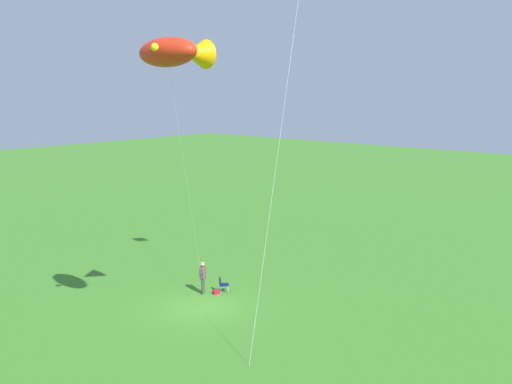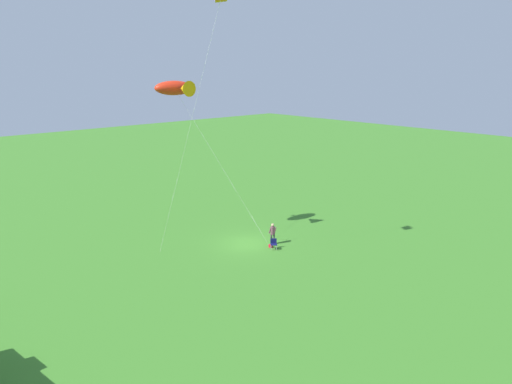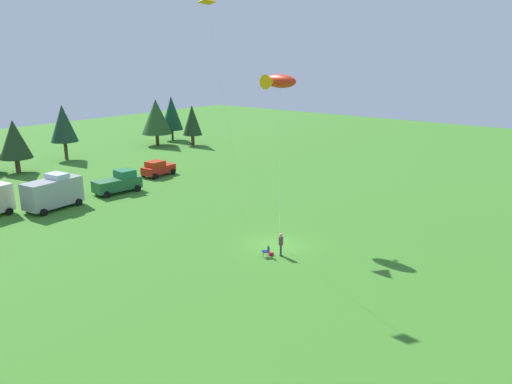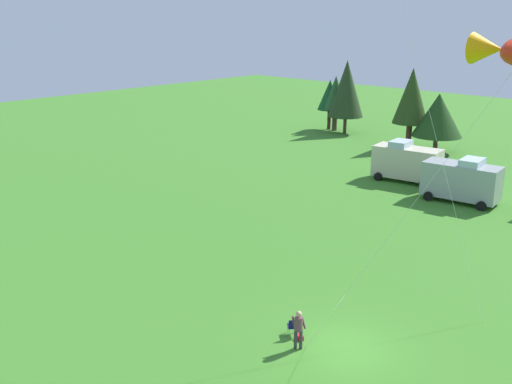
% 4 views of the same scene
% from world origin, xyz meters
% --- Properties ---
extents(ground_plane, '(160.00, 160.00, 0.00)m').
position_xyz_m(ground_plane, '(0.00, 0.00, 0.00)').
color(ground_plane, '#3A7925').
extents(person_kite_flyer, '(0.54, 0.51, 1.74)m').
position_xyz_m(person_kite_flyer, '(-1.47, -1.42, 1.02)').
color(person_kite_flyer, '#333437').
rests_on(person_kite_flyer, ground).
extents(folding_chair, '(0.68, 0.68, 0.82)m').
position_xyz_m(folding_chair, '(-2.27, -0.75, 0.49)').
color(folding_chair, '#0F1347').
rests_on(folding_chair, ground).
extents(backpack_on_grass, '(0.38, 0.32, 0.22)m').
position_xyz_m(backpack_on_grass, '(-1.86, -0.82, 0.11)').
color(backpack_on_grass, red).
rests_on(backpack_on_grass, ground).
extents(van_camper_beige, '(5.64, 3.17, 3.34)m').
position_xyz_m(van_camper_beige, '(-11.32, 24.70, 1.64)').
color(van_camper_beige, beige).
rests_on(van_camper_beige, ground).
extents(van_motorhome_grey, '(5.60, 3.06, 3.34)m').
position_xyz_m(van_motorhome_grey, '(-5.53, 22.42, 1.64)').
color(van_motorhome_grey, '#979E9E').
rests_on(van_motorhome_grey, ground).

